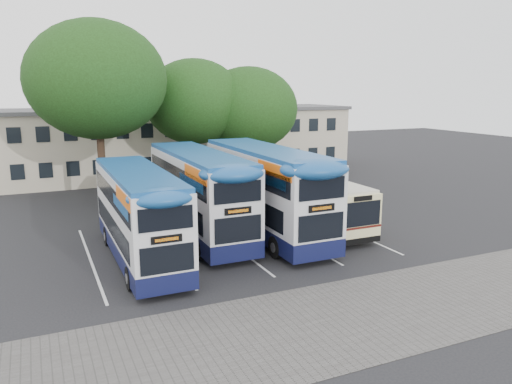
{
  "coord_description": "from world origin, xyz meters",
  "views": [
    {
      "loc": [
        -12.81,
        -18.63,
        8.01
      ],
      "look_at": [
        -2.16,
        5.0,
        2.57
      ],
      "focal_mm": 35.0,
      "sensor_mm": 36.0,
      "label": 1
    }
  ],
  "objects": [
    {
      "name": "paving_strip",
      "position": [
        -2.0,
        -5.0,
        0.01
      ],
      "size": [
        40.0,
        6.0,
        0.01
      ],
      "primitive_type": "cube",
      "color": "#595654",
      "rests_on": "ground"
    },
    {
      "name": "depot_building",
      "position": [
        0.0,
        26.99,
        3.15
      ],
      "size": [
        32.4,
        8.4,
        6.2
      ],
      "color": "beige",
      "rests_on": "ground"
    },
    {
      "name": "bus_dd_left",
      "position": [
        -8.55,
        4.11,
        2.37
      ],
      "size": [
        2.5,
        10.33,
        4.3
      ],
      "color": "#0F133A",
      "rests_on": "ground"
    },
    {
      "name": "tree_right",
      "position": [
        3.12,
        18.19,
        6.34
      ],
      "size": [
        7.79,
        7.79,
        9.66
      ],
      "color": "black",
      "rests_on": "ground"
    },
    {
      "name": "tree_left",
      "position": [
        -8.61,
        16.07,
        8.5
      ],
      "size": [
        9.11,
        9.11,
        12.38
      ],
      "color": "black",
      "rests_on": "ground"
    },
    {
      "name": "ground",
      "position": [
        0.0,
        0.0,
        0.0
      ],
      "size": [
        120.0,
        120.0,
        0.0
      ],
      "primitive_type": "plane",
      "color": "black",
      "rests_on": "ground"
    },
    {
      "name": "bus_single",
      "position": [
        1.92,
        6.09,
        1.64
      ],
      "size": [
        2.48,
        9.74,
        2.9
      ],
      "color": "beige",
      "rests_on": "ground"
    },
    {
      "name": "tree_mid",
      "position": [
        -1.16,
        18.73,
        6.94
      ],
      "size": [
        7.64,
        7.64,
        10.2
      ],
      "color": "black",
      "rests_on": "ground"
    },
    {
      "name": "lamp_post",
      "position": [
        6.0,
        19.97,
        5.08
      ],
      "size": [
        0.25,
        1.05,
        9.06
      ],
      "color": "gray",
      "rests_on": "ground"
    },
    {
      "name": "bus_dd_mid",
      "position": [
        -4.78,
        6.71,
        2.56
      ],
      "size": [
        2.7,
        11.13,
        4.64
      ],
      "color": "#0F133A",
      "rests_on": "ground"
    },
    {
      "name": "bay_lines",
      "position": [
        -3.75,
        5.0,
        0.01
      ],
      "size": [
        14.12,
        11.0,
        0.01
      ],
      "color": "silver",
      "rests_on": "ground"
    },
    {
      "name": "bus_dd_right",
      "position": [
        -1.37,
        5.51,
        2.65
      ],
      "size": [
        2.8,
        11.55,
        4.82
      ],
      "color": "#0F133A",
      "rests_on": "ground"
    }
  ]
}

